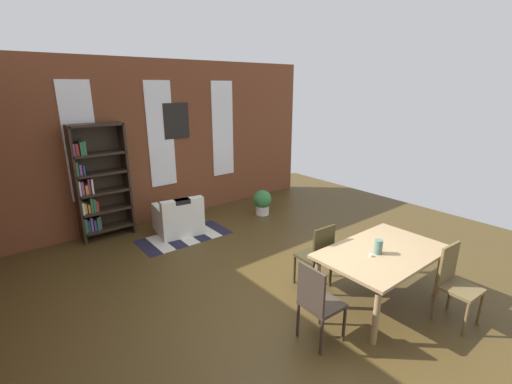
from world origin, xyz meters
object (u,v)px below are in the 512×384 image
Objects in this scene: dining_chair_head_left at (318,301)px; armchair_white at (179,219)px; dining_table at (382,256)px; dining_chair_far_left at (317,254)px; potted_plant_by_shelf at (262,201)px; vase_on_table at (378,247)px; bookshelf_tall at (98,184)px; dining_chair_near_right at (455,282)px.

dining_chair_head_left is 3.74m from armchair_white.
dining_table is at bearing -0.14° from dining_chair_head_left.
dining_chair_head_left is 1.12m from dining_chair_far_left.
potted_plant_by_shelf is (0.89, 3.48, -0.36)m from dining_table.
bookshelf_tall is (-2.09, 4.42, 0.20)m from vase_on_table.
armchair_white is at bearing 103.38° from vase_on_table.
dining_chair_far_left is (-0.38, 0.75, -0.15)m from dining_table.
dining_chair_far_left is at bearing -63.53° from bookshelf_tall.
bookshelf_tall is (-2.21, 4.42, 0.37)m from dining_table.
vase_on_table is at bearing -70.92° from dining_chair_far_left.
dining_table is 3.00× the size of potted_plant_by_shelf.
dining_chair_head_left is 1.05× the size of armchair_white.
dining_table reaches higher than potted_plant_by_shelf.
vase_on_table is 0.19× the size of dining_chair_far_left.
vase_on_table is 0.33× the size of potted_plant_by_shelf.
potted_plant_by_shelf is at bearing 83.14° from dining_chair_near_right.
dining_table is 1.21m from dining_chair_head_left.
vase_on_table is at bearing -0.15° from dining_chair_head_left.
dining_table is 3.61m from potted_plant_by_shelf.
bookshelf_tall is (-1.00, 4.42, 0.52)m from dining_chair_head_left.
dining_chair_far_left is 3.01m from potted_plant_by_shelf.
armchair_white is 1.91m from potted_plant_by_shelf.
dining_chair_near_right is 1.05× the size of armchair_white.
potted_plant_by_shelf is at bearing 65.10° from dining_chair_far_left.
vase_on_table is (-0.12, 0.00, 0.17)m from dining_table.
dining_chair_head_left reaches higher than potted_plant_by_shelf.
dining_table is 0.85m from dining_chair_near_right.
dining_chair_near_right is (0.38, -0.75, -0.15)m from dining_table.
potted_plant_by_shelf is (1.27, 2.73, -0.21)m from dining_chair_far_left.
dining_chair_near_right is 1.00× the size of dining_chair_far_left.
dining_chair_head_left is 0.45× the size of bookshelf_tall.
bookshelf_tall is at bearing 116.47° from dining_chair_far_left.
armchair_white reaches higher than dining_table.
vase_on_table reaches higher than potted_plant_by_shelf.
dining_chair_far_left is 0.45× the size of bookshelf_tall.
dining_chair_head_left is at bearing -121.07° from potted_plant_by_shelf.
dining_table is 3.88m from armchair_white.
dining_chair_near_right is (1.58, -0.75, 0.00)m from dining_chair_head_left.
bookshelf_tall is at bearing 102.77° from dining_chair_head_left.
armchair_white is at bearing 172.34° from potted_plant_by_shelf.
vase_on_table reaches higher than armchair_white.
potted_plant_by_shelf is at bearing -17.03° from bookshelf_tall.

